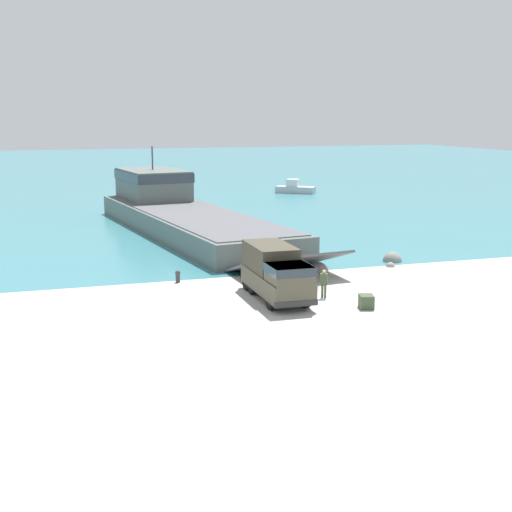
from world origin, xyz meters
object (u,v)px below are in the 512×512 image
Objects in this scene: mooring_bollard at (178,276)px; cargo_crate at (366,302)px; military_truck at (276,272)px; landing_craft at (179,210)px; soldier_on_ramp at (324,282)px; moored_boat_a at (295,188)px.

cargo_crate is (8.78, -9.36, -0.05)m from mooring_bollard.
cargo_crate is (4.12, -3.47, -1.21)m from military_truck.
military_truck is at bearing -97.18° from landing_craft.
landing_craft is at bearing 77.96° from mooring_bollard.
mooring_bollard is at bearing -140.76° from military_truck.
soldier_on_ramp reaches higher than mooring_bollard.
cargo_crate is (-17.19, -56.44, -0.25)m from moored_boat_a.
landing_craft reaches higher than cargo_crate.
moored_boat_a is 6.79× the size of mooring_bollard.
military_truck reaches higher than soldier_on_ramp.
cargo_crate is at bearing -89.62° from landing_craft.
moored_boat_a is 59.00m from cargo_crate.
military_truck is 5.52m from cargo_crate.
military_truck is at bearing -51.62° from mooring_bollard.
mooring_bollard is at bearing 81.66° from soldier_on_ramp.
mooring_bollard is (-25.97, -47.08, -0.20)m from moored_boat_a.
soldier_on_ramp is 2.13× the size of mooring_bollard.
military_truck is 8.69× the size of mooring_bollard.
military_truck is at bearing 14.01° from moored_boat_a.
landing_craft is 49.00× the size of mooring_bollard.
cargo_crate is (4.18, -30.94, -1.37)m from landing_craft.
soldier_on_ramp is at bearing 115.82° from cargo_crate.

